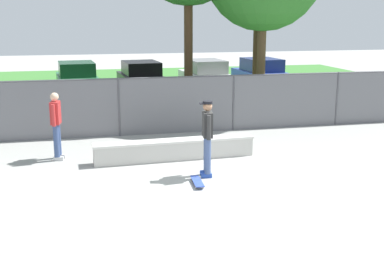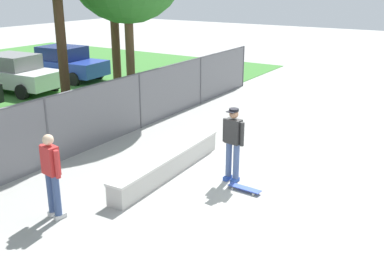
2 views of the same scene
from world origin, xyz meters
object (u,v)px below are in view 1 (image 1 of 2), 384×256
at_px(car_green, 77,80).
at_px(car_black, 142,79).
at_px(car_blue, 262,75).
at_px(bystander, 56,123).
at_px(concrete_ledge, 175,149).
at_px(car_white, 207,77).
at_px(skateboarder, 207,135).
at_px(skateboard, 197,181).

height_order(car_green, car_black, same).
height_order(car_blue, bystander, bystander).
distance_m(concrete_ledge, car_white, 11.56).
bearing_deg(car_black, skateboarder, -89.56).
height_order(concrete_ledge, car_blue, car_blue).
relative_size(skateboard, car_green, 0.19).
distance_m(skateboard, car_blue, 14.73).
distance_m(skateboarder, skateboard, 1.15).
height_order(concrete_ledge, car_black, car_black).
height_order(car_white, car_blue, same).
xyz_separation_m(skateboarder, car_white, (3.17, 12.50, -0.19)).
bearing_deg(car_white, bystander, -123.30).
bearing_deg(car_white, concrete_ledge, -108.52).
relative_size(skateboard, car_black, 0.19).
distance_m(skateboarder, car_green, 13.05).
distance_m(skateboard, car_black, 12.89).
bearing_deg(bystander, concrete_ledge, -12.64).
bearing_deg(car_blue, concrete_ledge, -120.97).
bearing_deg(car_black, car_blue, 2.92).
bearing_deg(car_black, car_green, 173.77).
bearing_deg(car_blue, skateboarder, -115.98).
relative_size(car_green, car_blue, 1.00).
relative_size(skateboard, car_blue, 0.19).
xyz_separation_m(skateboarder, car_black, (-0.09, 12.34, -0.19)).
relative_size(car_blue, bystander, 2.38).
height_order(skateboard, car_blue, car_blue).
bearing_deg(car_white, skateboard, -105.18).
bearing_deg(skateboard, car_black, 88.79).
distance_m(concrete_ledge, car_black, 10.81).
bearing_deg(car_green, skateboard, -78.19).
height_order(car_green, car_blue, same).
bearing_deg(car_green, skateboarder, -76.15).
distance_m(concrete_ledge, bystander, 3.23).
bearing_deg(car_blue, skateboard, -116.36).
bearing_deg(bystander, car_green, 87.53).
relative_size(concrete_ledge, car_green, 1.01).
relative_size(car_green, car_white, 1.00).
xyz_separation_m(car_green, car_blue, (9.29, -0.01, 0.00)).
height_order(car_green, car_white, same).
bearing_deg(car_blue, bystander, -133.07).
relative_size(concrete_ledge, car_black, 1.01).
distance_m(concrete_ledge, skateboarder, 1.79).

